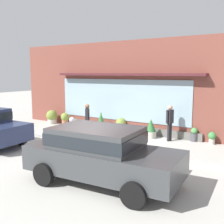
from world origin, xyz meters
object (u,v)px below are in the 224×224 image
potted_plant_low_front (65,119)px  pedestrian_passerby (170,120)px  potted_plant_doorstep (212,137)px  parked_car_dark_gray (100,152)px  pedestrian_with_handbag (87,118)px  potted_plant_by_entrance (151,129)px  potted_plant_near_hydrant (52,117)px  potted_plant_corner_tall (101,122)px  potted_plant_window_left (194,135)px  potted_plant_window_center (121,124)px  fire_hydrant (72,126)px

potted_plant_low_front → pedestrian_passerby: bearing=-1.5°
potted_plant_doorstep → parked_car_dark_gray: bearing=-105.3°
pedestrian_passerby → pedestrian_with_handbag: bearing=-56.9°
pedestrian_with_handbag → parked_car_dark_gray: (3.58, -4.01, -0.04)m
pedestrian_with_handbag → potted_plant_by_entrance: (2.52, 1.52, -0.49)m
potted_plant_near_hydrant → pedestrian_passerby: bearing=-1.2°
potted_plant_by_entrance → potted_plant_corner_tall: bearing=178.2°
pedestrian_passerby → potted_plant_window_left: bearing=129.5°
potted_plant_doorstep → potted_plant_window_center: size_ratio=0.76×
parked_car_dark_gray → pedestrian_passerby: bearing=87.0°
potted_plant_corner_tall → potted_plant_low_front: potted_plant_corner_tall is taller
fire_hydrant → potted_plant_corner_tall: bearing=75.0°
pedestrian_passerby → parked_car_dark_gray: pedestrian_passerby is taller
pedestrian_with_handbag → parked_car_dark_gray: 5.37m
fire_hydrant → potted_plant_window_left: size_ratio=1.49×
pedestrian_passerby → potted_plant_window_center: 2.90m
pedestrian_with_handbag → potted_plant_near_hydrant: bearing=29.2°
fire_hydrant → potted_plant_corner_tall: size_ratio=0.91×
parked_car_dark_gray → potted_plant_window_left: parked_car_dark_gray is taller
parked_car_dark_gray → potted_plant_doorstep: size_ratio=8.13×
potted_plant_window_center → pedestrian_passerby: bearing=-10.1°
pedestrian_with_handbag → parked_car_dark_gray: pedestrian_with_handbag is taller
pedestrian_with_handbag → potted_plant_low_front: bearing=22.3°
potted_plant_window_left → potted_plant_low_front: (-7.30, -0.36, 0.10)m
parked_car_dark_gray → potted_plant_doorstep: parked_car_dark_gray is taller
potted_plant_corner_tall → potted_plant_window_left: bearing=4.5°
fire_hydrant → potted_plant_doorstep: size_ratio=1.69×
potted_plant_near_hydrant → pedestrian_with_handbag: bearing=-22.3°
potted_plant_near_hydrant → potted_plant_by_entrance: bearing=-0.9°
potted_plant_window_left → potted_plant_low_front: potted_plant_low_front is taller
potted_plant_window_left → potted_plant_window_center: bearing=-179.5°
pedestrian_passerby → potted_plant_by_entrance: pedestrian_passerby is taller
fire_hydrant → potted_plant_window_left: fire_hydrant is taller
parked_car_dark_gray → potted_plant_doorstep: bearing=70.3°
fire_hydrant → pedestrian_passerby: (4.28, 1.58, 0.48)m
pedestrian_with_handbag → potted_plant_near_hydrant: 4.29m
potted_plant_near_hydrant → potted_plant_window_left: bearing=2.5°
parked_car_dark_gray → potted_plant_corner_tall: parked_car_dark_gray is taller
fire_hydrant → potted_plant_near_hydrant: fire_hydrant is taller
potted_plant_corner_tall → potted_plant_window_center: potted_plant_corner_tall is taller
parked_car_dark_gray → potted_plant_window_left: bearing=77.9°
pedestrian_passerby → parked_car_dark_gray: 5.47m
fire_hydrant → potted_plant_low_front: bearing=139.8°
potted_plant_window_left → fire_hydrant: bearing=-158.0°
potted_plant_window_left → potted_plant_window_center: size_ratio=0.86×
fire_hydrant → potted_plant_low_front: size_ratio=1.24×
pedestrian_passerby → potted_plant_window_left: (0.94, 0.53, -0.64)m
potted_plant_window_left → pedestrian_with_handbag: bearing=-155.6°
potted_plant_doorstep → potted_plant_corner_tall: 5.56m
parked_car_dark_gray → potted_plant_near_hydrant: (-7.52, 5.63, -0.45)m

